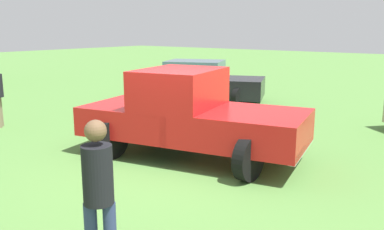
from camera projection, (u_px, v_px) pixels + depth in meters
The scene contains 4 objects.
ground_plane at pixel (172, 167), 7.91m from camera, with size 80.00×80.00×0.00m, color #54843D.
pickup_truck at pixel (187, 112), 8.38m from camera, with size 2.95×4.88×1.83m.
sedan_near at pixel (200, 82), 15.01m from camera, with size 3.44×4.88×1.48m.
person_visitor at pixel (99, 190), 4.26m from camera, with size 0.45×0.45×1.74m.
Camera 1 is at (5.74, 4.88, 2.64)m, focal length 38.21 mm.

